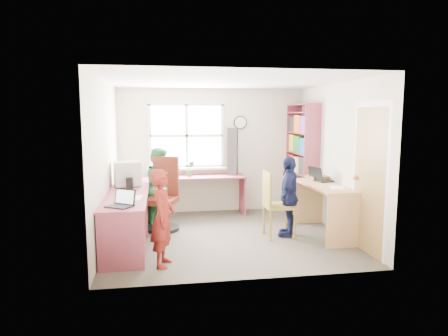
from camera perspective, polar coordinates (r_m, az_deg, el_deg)
name	(u,v)px	position (r m, az deg, el deg)	size (l,w,h in m)	color
room	(226,159)	(6.23, 0.32, 1.35)	(3.64, 3.44, 2.44)	#453F36
l_desk	(140,215)	(5.91, -11.86, -6.65)	(2.38, 2.95, 0.75)	#9E3F50
right_desk	(327,198)	(6.54, 14.50, -4.21)	(0.66, 1.40, 0.80)	tan
bookshelf	(302,162)	(7.72, 11.07, 0.80)	(0.30, 1.02, 2.10)	#9E3F50
swivel_chair	(164,198)	(6.72, -8.62, -4.33)	(0.71, 0.71, 1.20)	black
wooden_chair	(274,202)	(6.25, 7.22, -4.81)	(0.45, 0.45, 1.03)	olive
crt_monitor	(127,174)	(6.64, -13.65, -0.79)	(0.47, 0.44, 0.40)	#B2B2B7
laptop_left	(122,202)	(5.21, -14.39, -4.77)	(0.40, 0.38, 0.21)	black
laptop_right	(319,178)	(6.79, 13.46, -1.37)	(0.37, 0.42, 0.25)	black
speaker_a	(130,183)	(6.35, -13.30, -2.14)	(0.11, 0.11, 0.19)	black
speaker_b	(133,176)	(7.01, -12.81, -1.19)	(0.11, 0.11, 0.20)	black
cd_tower	(233,151)	(7.62, 1.24, 2.38)	(0.23, 0.21, 0.91)	black
game_box	(318,177)	(6.98, 13.27, -1.32)	(0.35, 0.35, 0.07)	red
paper_a	(133,198)	(5.70, -12.87, -4.17)	(0.26, 0.35, 0.00)	white
paper_b	(337,187)	(6.27, 15.82, -2.69)	(0.29, 0.35, 0.00)	white
potted_plant	(190,169)	(7.52, -4.87, -0.09)	(0.16, 0.13, 0.29)	#317B3F
person_red	(163,218)	(5.08, -8.74, -7.05)	(0.45, 0.30, 1.23)	maroon
person_green	(160,186)	(6.97, -9.06, -2.62)	(0.65, 0.51, 1.34)	#2D713C
person_navy	(289,196)	(6.34, 9.26, -4.03)	(0.74, 0.31, 1.26)	#14193F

